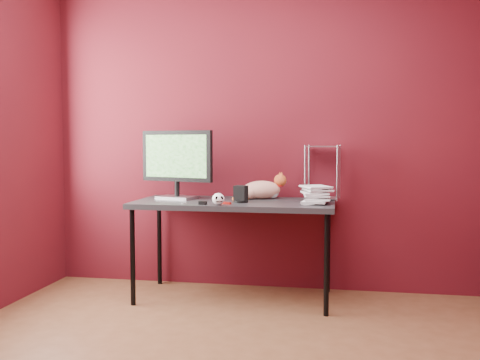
% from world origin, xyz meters
% --- Properties ---
extents(room, '(3.52, 3.52, 2.61)m').
position_xyz_m(room, '(0.00, 0.00, 1.45)').
color(room, '#56331D').
rests_on(room, ground).
extents(desk, '(1.50, 0.70, 0.75)m').
position_xyz_m(desk, '(-0.15, 1.37, 0.70)').
color(desk, black).
rests_on(desk, ground).
extents(monitor, '(0.60, 0.27, 0.53)m').
position_xyz_m(monitor, '(-0.62, 1.44, 1.05)').
color(monitor, '#A2A2A6').
rests_on(monitor, desk).
extents(cat, '(0.39, 0.31, 0.21)m').
position_xyz_m(cat, '(0.03, 1.55, 0.82)').
color(cat, '#CA542A').
rests_on(cat, desk).
extents(skull_mug, '(0.09, 0.09, 0.08)m').
position_xyz_m(skull_mug, '(-0.21, 1.08, 0.79)').
color(skull_mug, white).
rests_on(skull_mug, desk).
extents(speaker, '(0.11, 0.11, 0.12)m').
position_xyz_m(speaker, '(-0.08, 1.28, 0.81)').
color(speaker, black).
rests_on(speaker, desk).
extents(book_stack, '(0.26, 0.29, 1.43)m').
position_xyz_m(book_stack, '(0.38, 1.32, 1.46)').
color(book_stack, beige).
rests_on(book_stack, desk).
extents(wire_rack, '(0.26, 0.22, 0.42)m').
position_xyz_m(wire_rack, '(0.50, 1.61, 0.96)').
color(wire_rack, '#A2A2A6').
rests_on(wire_rack, desk).
extents(pocket_knife, '(0.08, 0.05, 0.02)m').
position_xyz_m(pocket_knife, '(-0.17, 1.15, 0.76)').
color(pocket_knife, '#A2100C').
rests_on(pocket_knife, desk).
extents(black_gadget, '(0.06, 0.04, 0.03)m').
position_xyz_m(black_gadget, '(-0.32, 1.08, 0.76)').
color(black_gadget, black).
rests_on(black_gadget, desk).
extents(washer, '(0.04, 0.04, 0.00)m').
position_xyz_m(washer, '(-0.47, 1.13, 0.75)').
color(washer, '#A2A2A6').
rests_on(washer, desk).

